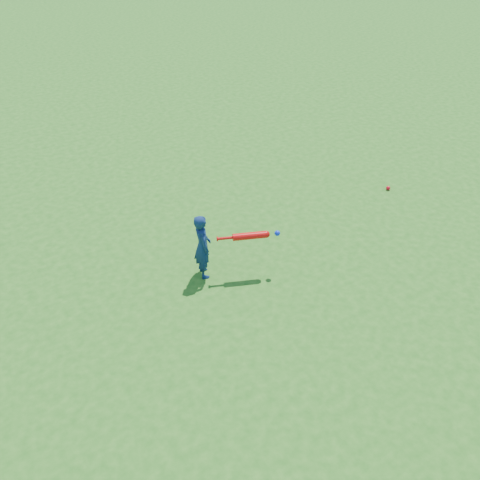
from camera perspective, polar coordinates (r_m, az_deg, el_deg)
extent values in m
plane|color=#216016|center=(7.65, -2.33, -1.62)|extent=(80.00, 80.00, 0.00)
imported|color=#10244E|center=(7.04, -4.02, -0.66)|extent=(0.30, 0.38, 0.94)
sphere|color=red|center=(9.53, 15.53, 5.37)|extent=(0.07, 0.07, 0.07)
cylinder|color=red|center=(6.94, -2.44, 0.11)|extent=(0.04, 0.07, 0.06)
cylinder|color=red|center=(6.95, -1.57, 0.20)|extent=(0.21, 0.12, 0.04)
cylinder|color=red|center=(6.99, 1.02, 0.44)|extent=(0.45, 0.26, 0.10)
sphere|color=red|center=(7.03, 2.82, 0.61)|extent=(0.10, 0.10, 0.10)
sphere|color=#0D28DD|center=(7.06, 4.00, 0.73)|extent=(0.07, 0.07, 0.07)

